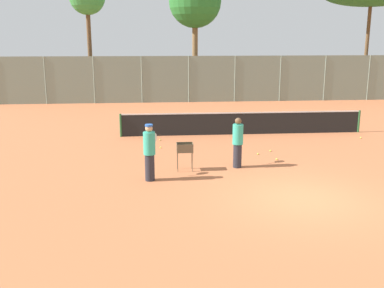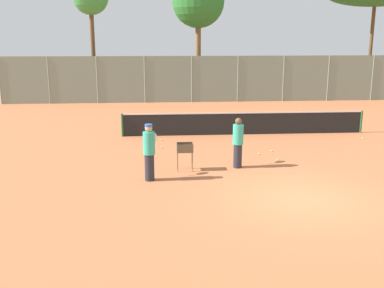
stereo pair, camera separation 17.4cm
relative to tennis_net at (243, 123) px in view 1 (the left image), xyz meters
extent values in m
plane|color=#B7663D|center=(0.00, -8.82, -0.56)|extent=(80.00, 80.00, 0.00)
cylinder|color=#26592D|center=(-5.72, 0.00, -0.02)|extent=(0.10, 0.10, 1.07)
cylinder|color=#26592D|center=(5.72, 0.00, -0.02)|extent=(0.10, 0.10, 1.07)
cube|color=black|center=(0.00, 0.00, -0.05)|extent=(11.45, 0.01, 1.01)
cube|color=white|center=(0.00, 0.00, 0.48)|extent=(11.45, 0.02, 0.06)
cylinder|color=gray|center=(-11.53, 11.09, 1.06)|extent=(0.08, 0.08, 3.24)
cylinder|color=gray|center=(-8.23, 11.09, 1.06)|extent=(0.08, 0.08, 3.24)
cylinder|color=gray|center=(-4.94, 11.09, 1.06)|extent=(0.08, 0.08, 3.24)
cylinder|color=gray|center=(-1.65, 11.09, 1.06)|extent=(0.08, 0.08, 3.24)
cylinder|color=gray|center=(1.65, 11.09, 1.06)|extent=(0.08, 0.08, 3.24)
cylinder|color=gray|center=(4.94, 11.09, 1.06)|extent=(0.08, 0.08, 3.24)
cylinder|color=gray|center=(8.23, 11.09, 1.06)|extent=(0.08, 0.08, 3.24)
cylinder|color=gray|center=(11.53, 11.09, 1.06)|extent=(0.08, 0.08, 3.24)
cube|color=gray|center=(0.00, 11.09, 1.06)|extent=(29.64, 0.01, 3.24)
cylinder|color=brown|center=(-8.75, 13.63, 2.73)|extent=(0.32, 0.32, 6.57)
cylinder|color=brown|center=(12.29, 13.37, 2.81)|extent=(0.27, 0.27, 6.74)
cylinder|color=brown|center=(-0.93, 14.09, 2.41)|extent=(0.42, 0.42, 5.94)
sphere|color=#28722D|center=(-0.93, 14.09, 6.55)|extent=(3.90, 3.90, 3.90)
cylinder|color=#26262D|center=(-4.36, -6.70, -0.12)|extent=(0.31, 0.31, 0.87)
cylinder|color=teal|center=(-4.36, -6.70, 0.68)|extent=(0.38, 0.38, 0.73)
sphere|color=tan|center=(-4.36, -6.70, 1.16)|extent=(0.24, 0.24, 0.24)
cylinder|color=#2659B2|center=(-4.36, -6.70, 1.26)|extent=(0.25, 0.25, 0.06)
cylinder|color=black|center=(-4.23, -6.35, 0.49)|extent=(0.08, 0.15, 0.27)
ellipsoid|color=silver|center=(-4.17, -6.18, 0.71)|extent=(0.17, 0.38, 0.43)
cylinder|color=#26262D|center=(-1.28, -5.47, -0.13)|extent=(0.30, 0.30, 0.85)
cylinder|color=teal|center=(-1.28, -5.47, 0.64)|extent=(0.37, 0.37, 0.71)
sphere|color=brown|center=(-1.28, -5.47, 1.11)|extent=(0.23, 0.23, 0.23)
cylinder|color=black|center=(-1.17, -5.12, 0.47)|extent=(0.07, 0.15, 0.27)
ellipsoid|color=silver|center=(-1.11, -4.95, 0.69)|extent=(0.15, 0.39, 0.43)
cylinder|color=brown|center=(-3.41, -5.85, -0.23)|extent=(0.02, 0.02, 0.67)
cylinder|color=brown|center=(-2.90, -5.85, -0.23)|extent=(0.02, 0.02, 0.67)
cylinder|color=brown|center=(-3.41, -5.49, -0.23)|extent=(0.02, 0.02, 0.67)
cylinder|color=brown|center=(-2.90, -5.49, -0.23)|extent=(0.02, 0.02, 0.67)
cube|color=brown|center=(-3.16, -5.67, 0.11)|extent=(0.55, 0.40, 0.01)
cube|color=brown|center=(-3.16, -5.87, 0.26)|extent=(0.55, 0.01, 0.30)
cube|color=brown|center=(-3.16, -5.47, 0.26)|extent=(0.55, 0.01, 0.30)
cube|color=brown|center=(-3.43, -5.67, 0.26)|extent=(0.01, 0.40, 0.30)
cube|color=brown|center=(-2.88, -5.67, 0.26)|extent=(0.01, 0.40, 0.30)
sphere|color=#D1E54C|center=(-3.11, -5.70, 0.15)|extent=(0.07, 0.07, 0.07)
sphere|color=#D1E54C|center=(-3.00, -5.67, 0.15)|extent=(0.07, 0.07, 0.07)
sphere|color=#D1E54C|center=(-3.17, -5.64, 0.21)|extent=(0.07, 0.07, 0.07)
sphere|color=#D1E54C|center=(-3.09, -5.81, 0.21)|extent=(0.07, 0.07, 0.07)
sphere|color=#D1E54C|center=(-3.13, -5.82, 0.21)|extent=(0.07, 0.07, 0.07)
sphere|color=#D1E54C|center=(-2.95, -5.56, 0.21)|extent=(0.07, 0.07, 0.07)
sphere|color=#D1E54C|center=(-3.35, -5.55, 0.15)|extent=(0.07, 0.07, 0.07)
sphere|color=#D1E54C|center=(-3.17, -5.79, 0.15)|extent=(0.07, 0.07, 0.07)
sphere|color=#D1E54C|center=(-3.35, -5.76, 0.21)|extent=(0.07, 0.07, 0.07)
sphere|color=#D1E54C|center=(-3.28, -5.70, 0.21)|extent=(0.07, 0.07, 0.07)
sphere|color=#D1E54C|center=(0.39, -4.64, -0.53)|extent=(0.07, 0.07, 0.07)
sphere|color=#D1E54C|center=(-3.93, -2.40, -0.53)|extent=(0.07, 0.07, 0.07)
sphere|color=#D1E54C|center=(0.49, -3.35, -0.53)|extent=(0.07, 0.07, 0.07)
sphere|color=#D1E54C|center=(-3.93, -0.97, -0.53)|extent=(0.07, 0.07, 0.07)
sphere|color=#D1E54C|center=(-0.14, -3.81, -0.53)|extent=(0.07, 0.07, 0.07)
sphere|color=#D1E54C|center=(5.22, -1.35, -0.53)|extent=(0.07, 0.07, 0.07)
cube|color=#232328|center=(-4.66, 13.81, -0.11)|extent=(4.20, 1.70, 0.90)
cube|color=#33383D|center=(-4.86, 13.81, 0.69)|extent=(2.20, 1.50, 0.70)
camera|label=1|loc=(-4.23, -20.60, 3.96)|focal=42.00mm
camera|label=2|loc=(-4.06, -20.62, 3.96)|focal=42.00mm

